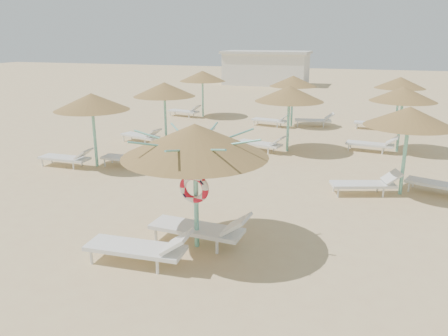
% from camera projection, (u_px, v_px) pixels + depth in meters
% --- Properties ---
extents(ground, '(120.00, 120.00, 0.00)m').
position_uv_depth(ground, '(177.00, 246.00, 9.98)').
color(ground, '#D1B77F').
rests_on(ground, ground).
extents(main_palapa, '(3.18, 3.18, 2.85)m').
position_uv_depth(main_palapa, '(195.00, 141.00, 9.28)').
color(main_palapa, '#73C8B2').
rests_on(main_palapa, ground).
extents(lounger_main_a, '(2.30, 0.80, 0.82)m').
position_uv_depth(lounger_main_a, '(142.00, 247.00, 9.09)').
color(lounger_main_a, white).
rests_on(lounger_main_a, ground).
extents(lounger_main_b, '(2.38, 0.85, 0.85)m').
position_uv_depth(lounger_main_b, '(203.00, 228.00, 9.96)').
color(lounger_main_b, white).
rests_on(lounger_main_b, ground).
extents(palapa_field, '(14.84, 13.75, 2.71)m').
position_uv_depth(palapa_field, '(272.00, 92.00, 19.01)').
color(palapa_field, '#73C8B2').
rests_on(palapa_field, ground).
extents(service_hut, '(8.40, 4.40, 3.25)m').
position_uv_depth(service_hut, '(266.00, 68.00, 43.12)').
color(service_hut, silver).
rests_on(service_hut, ground).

